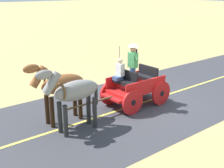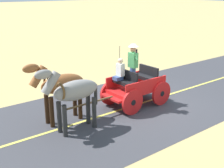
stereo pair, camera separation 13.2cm
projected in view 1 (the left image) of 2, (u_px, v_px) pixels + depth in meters
The scene contains 6 objects.
ground_plane at pixel (144, 102), 12.02m from camera, with size 200.00×200.00×0.00m, color tan.
road_surface at pixel (144, 102), 12.02m from camera, with size 6.01×160.00×0.01m, color #38383D.
road_centre_stripe at pixel (144, 102), 12.02m from camera, with size 0.12×160.00×0.00m, color #DBCC4C.
horse_drawn_carriage at pixel (134, 85), 11.51m from camera, with size 1.44×4.50×2.50m.
horse_near_side at pixel (74, 92), 9.21m from camera, with size 0.58×2.13×2.21m.
horse_off_side at pixel (60, 86), 9.85m from camera, with size 0.57×2.13×2.21m.
Camera 1 is at (-7.92, 8.03, 4.41)m, focal length 47.23 mm.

